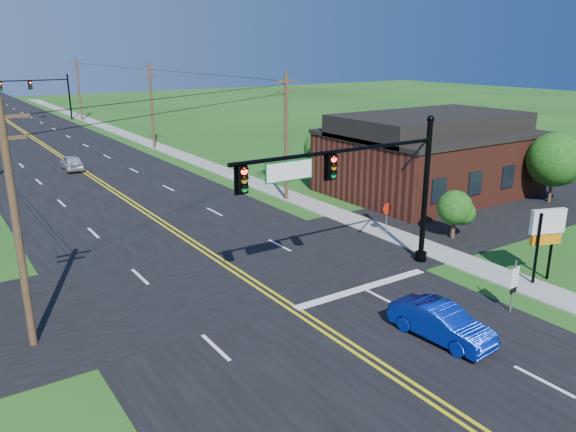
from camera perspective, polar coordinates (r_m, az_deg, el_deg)
ground at (r=19.25m, az=12.58°, el=-17.10°), size 260.00×260.00×0.00m
road_main at (r=62.76m, az=-22.46°, el=5.77°), size 16.00×220.00×0.04m
road_cross at (r=27.76m, az=-5.57°, el=-5.73°), size 70.00×10.00×0.04m
sidewalk at (r=56.46m, az=-9.81°, el=5.72°), size 2.00×160.00×0.08m
signal_mast_main at (r=25.50m, az=7.11°, el=3.37°), size 11.30×0.60×7.48m
signal_mast_far at (r=92.37m, az=-24.06°, el=11.57°), size 10.98×0.60×7.48m
brick_building at (r=43.76m, az=14.05°, el=5.39°), size 14.20×11.20×4.70m
utility_pole_left_a at (r=21.65m, az=-25.89°, el=-0.72°), size 1.80×0.28×9.00m
utility_pole_right_a at (r=39.73m, az=-0.17°, el=8.24°), size 1.80×0.28×9.00m
utility_pole_right_b at (r=62.88m, az=-13.68°, el=10.92°), size 1.80×0.28×9.00m
utility_pole_right_c at (r=91.52m, az=-20.49°, el=12.03°), size 1.80×0.28×9.00m
tree_right_front at (r=43.54m, az=25.45°, el=5.20°), size 3.80×3.80×5.00m
tree_right_back at (r=46.84m, az=3.45°, el=6.88°), size 3.00×3.00×4.10m
shrub_corner at (r=33.30m, az=16.59°, el=0.80°), size 2.00×2.00×2.86m
blue_car at (r=22.15m, az=15.31°, el=-10.50°), size 1.82×4.22×1.35m
distant_car at (r=54.08m, az=-21.12°, el=5.05°), size 1.76×4.04×1.35m
route_sign at (r=24.98m, az=21.97°, el=-6.29°), size 0.58×0.12×2.30m
stop_sign at (r=33.06m, az=10.02°, el=0.40°), size 0.71×0.08×2.00m
pylon_sign at (r=28.37m, az=24.81°, el=-1.23°), size 1.71×0.81×3.56m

